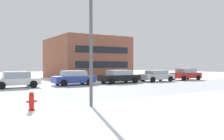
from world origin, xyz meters
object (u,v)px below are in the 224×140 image
object	(u,v)px
parked_car_black	(119,76)
parked_car_red	(186,74)
fire_hydrant	(31,101)
parked_car_silver	(157,76)
street_lamp	(97,29)
parked_car_blue	(74,78)
parked_car_white	(16,79)

from	to	relation	value
parked_car_black	parked_car_red	xyz separation A→B (m)	(10.64, 0.20, 0.05)
fire_hydrant	parked_car_silver	xyz separation A→B (m)	(17.24, 11.40, 0.27)
fire_hydrant	parked_car_silver	distance (m)	20.66
fire_hydrant	parked_car_black	bearing A→B (deg)	43.87
fire_hydrant	parked_car_black	size ratio (longest dim) A/B	0.19
street_lamp	parked_car_red	xyz separation A→B (m)	(19.44, 11.95, -3.02)
street_lamp	parked_car_blue	bearing A→B (deg)	73.57
parked_car_black	street_lamp	bearing A→B (deg)	-126.86
parked_car_white	parked_car_red	world-z (taller)	parked_car_red
parked_car_blue	street_lamp	bearing A→B (deg)	-106.43
parked_car_white	parked_car_silver	size ratio (longest dim) A/B	0.94
parked_car_blue	parked_car_black	xyz separation A→B (m)	(5.32, -0.07, -0.00)
fire_hydrant	parked_car_red	world-z (taller)	parked_car_red
parked_car_silver	parked_car_red	size ratio (longest dim) A/B	1.02
street_lamp	parked_car_silver	bearing A→B (deg)	39.61
street_lamp	fire_hydrant	bearing A→B (deg)	174.65
street_lamp	parked_car_blue	xyz separation A→B (m)	(3.48, 11.82, -3.06)
parked_car_blue	parked_car_silver	xyz separation A→B (m)	(10.64, -0.13, -0.04)
parked_car_white	parked_car_red	bearing A→B (deg)	-0.05
street_lamp	parked_car_blue	world-z (taller)	street_lamp
parked_car_red	fire_hydrant	bearing A→B (deg)	-152.67
parked_car_white	parked_car_black	size ratio (longest dim) A/B	0.88
parked_car_white	parked_car_blue	bearing A→B (deg)	-1.61
fire_hydrant	parked_car_blue	distance (m)	13.28
parked_car_white	parked_car_black	distance (m)	10.64
parked_car_silver	parked_car_black	bearing A→B (deg)	179.37
street_lamp	parked_car_red	world-z (taller)	street_lamp
street_lamp	parked_car_black	world-z (taller)	street_lamp
parked_car_white	parked_car_black	world-z (taller)	parked_car_black
street_lamp	parked_car_black	distance (m)	15.00
fire_hydrant	street_lamp	world-z (taller)	street_lamp
parked_car_black	parked_car_silver	xyz separation A→B (m)	(5.32, -0.06, -0.03)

